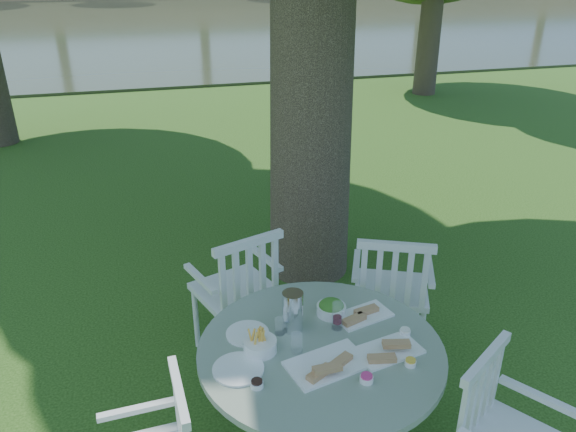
% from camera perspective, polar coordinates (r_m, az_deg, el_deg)
% --- Properties ---
extents(ground, '(140.00, 140.00, 0.00)m').
position_cam_1_polar(ground, '(4.59, 0.67, -10.71)').
color(ground, '#17380B').
rests_on(ground, ground).
extents(table, '(1.36, 1.36, 0.72)m').
position_cam_1_polar(table, '(3.27, 3.30, -15.07)').
color(table, black).
rests_on(table, ground).
extents(chair_ne, '(0.66, 0.64, 1.00)m').
position_cam_1_polar(chair_ne, '(3.96, 10.49, -7.26)').
color(chair_ne, silver).
rests_on(chair_ne, ground).
extents(chair_nw, '(0.64, 0.62, 1.02)m').
position_cam_1_polar(chair_nw, '(3.91, -4.77, -7.21)').
color(chair_nw, silver).
rests_on(chair_nw, ground).
extents(chair_se, '(0.65, 0.64, 0.95)m').
position_cam_1_polar(chair_se, '(3.13, 20.52, -19.57)').
color(chair_se, silver).
rests_on(chair_se, ground).
extents(tableware, '(1.15, 0.73, 0.24)m').
position_cam_1_polar(tableware, '(3.20, 1.83, -11.73)').
color(tableware, white).
rests_on(tableware, table).
extents(river, '(100.00, 28.00, 0.12)m').
position_cam_1_polar(river, '(26.73, -13.74, 18.57)').
color(river, '#2A321D').
rests_on(river, ground).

